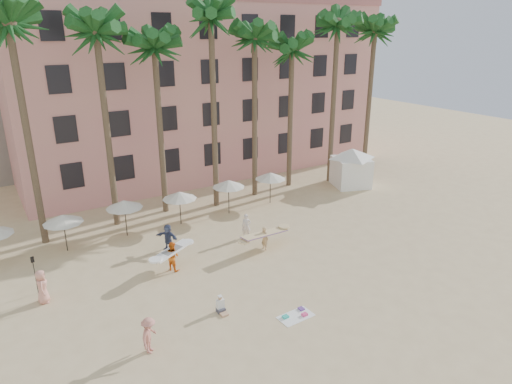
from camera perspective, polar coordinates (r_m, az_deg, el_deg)
The scene contains 11 objects.
ground at distance 25.03m, azimuth 4.56°, elevation -13.27°, with size 120.00×120.00×0.00m, color #D1B789.
pink_hotel at distance 47.38m, azimuth -7.40°, elevation 12.77°, with size 35.00×14.00×16.00m, color #D89183.
palm_row at distance 34.36m, azimuth -9.90°, elevation 18.39°, with size 44.40×5.40×16.30m.
umbrella_row at distance 32.78m, azimuth -12.77°, elevation -0.90°, with size 22.50×2.70×2.73m.
cabana at distance 42.26m, azimuth 11.84°, elevation 3.45°, with size 5.77×5.77×3.50m.
beach_towel at distance 23.82m, azimuth 5.04°, elevation -15.10°, with size 1.84×1.07×0.14m.
carrier_yellow at distance 29.70m, azimuth 1.10°, elevation -5.54°, with size 3.56×1.27×1.59m.
carrier_white at distance 27.71m, azimuth -10.41°, elevation -7.77°, with size 2.81×1.83×1.81m.
beachgoers at distance 26.61m, azimuth -13.60°, elevation -9.43°, with size 13.84×10.50×1.86m.
paddle at distance 27.49m, azimuth -25.98°, elevation -8.78°, with size 0.18×0.04×2.23m.
seated_man at distance 23.91m, azimuth -4.40°, elevation -14.10°, with size 0.41×0.71×0.92m.
Camera 1 is at (-12.76, -16.69, 13.60)m, focal length 32.00 mm.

